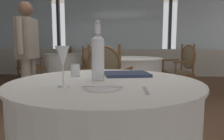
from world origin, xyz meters
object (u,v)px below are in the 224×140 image
(menu_book, at_px, (127,74))
(dining_chair_2_0, at_px, (64,59))
(side_plate, at_px, (102,88))
(dining_chair_3_2, at_px, (107,77))
(dining_chair_2_2, at_px, (97,62))
(diner_person_1, at_px, (28,50))
(dining_chair_2_1, at_px, (26,63))
(dining_chair_3_1, at_px, (94,65))
(dining_chair_3_0, at_px, (182,67))
(water_bottle, at_px, (98,56))
(wine_glass, at_px, (63,58))
(water_tumbler, at_px, (75,70))

(menu_book, distance_m, dining_chair_2_0, 4.95)
(side_plate, distance_m, dining_chair_3_2, 1.59)
(dining_chair_2_2, bearing_deg, dining_chair_3_2, 115.80)
(diner_person_1, bearing_deg, dining_chair_2_1, -62.79)
(dining_chair_2_2, bearing_deg, diner_person_1, 84.34)
(dining_chair_3_1, xyz_separation_m, diner_person_1, (-0.76, -1.40, 0.35))
(side_plate, distance_m, dining_chair_2_1, 4.10)
(diner_person_1, bearing_deg, dining_chair_3_2, 163.77)
(dining_chair_3_0, bearing_deg, dining_chair_3_2, 30.00)
(dining_chair_2_0, bearing_deg, side_plate, 3.75)
(water_bottle, distance_m, dining_chair_3_0, 2.85)
(wine_glass, distance_m, dining_chair_2_2, 3.90)
(menu_book, distance_m, dining_chair_3_1, 2.91)
(water_tumbler, bearing_deg, dining_chair_3_0, 60.13)
(water_tumbler, relative_size, diner_person_1, 0.05)
(wine_glass, distance_m, water_tumbler, 0.39)
(wine_glass, bearing_deg, dining_chair_3_2, 86.76)
(water_tumbler, bearing_deg, side_plate, -59.32)
(side_plate, bearing_deg, dining_chair_3_1, 99.87)
(dining_chair_2_0, xyz_separation_m, dining_chair_3_1, (1.19, -1.75, -0.01))
(wine_glass, height_order, dining_chair_3_0, dining_chair_3_0)
(menu_book, bearing_deg, dining_chair_2_0, 101.94)
(dining_chair_3_0, bearing_deg, water_bottle, 50.31)
(water_bottle, height_order, diner_person_1, diner_person_1)
(dining_chair_3_0, bearing_deg, wine_glass, 49.45)
(menu_book, height_order, diner_person_1, diner_person_1)
(menu_book, relative_size, dining_chair_3_2, 0.32)
(menu_book, bearing_deg, water_tumbler, -179.10)
(wine_glass, distance_m, dining_chair_2_1, 3.96)
(wine_glass, relative_size, dining_chair_2_2, 0.22)
(dining_chair_3_1, bearing_deg, side_plate, -34.70)
(water_bottle, bearing_deg, dining_chair_2_0, 109.59)
(water_tumbler, relative_size, dining_chair_3_2, 0.09)
(dining_chair_2_0, bearing_deg, diner_person_1, -7.66)
(water_tumbler, distance_m, dining_chair_3_1, 2.92)
(dining_chair_2_0, distance_m, dining_chair_3_0, 3.66)
(water_bottle, relative_size, dining_chair_3_2, 0.38)
(wine_glass, xyz_separation_m, dining_chair_2_0, (-1.55, 5.01, -0.35))
(water_tumbler, height_order, dining_chair_3_0, dining_chair_3_0)
(side_plate, bearing_deg, wine_glass, 169.90)
(side_plate, relative_size, menu_book, 0.56)
(water_bottle, distance_m, dining_chair_2_0, 5.10)
(dining_chair_2_0, height_order, diner_person_1, diner_person_1)
(dining_chair_3_0, relative_size, diner_person_1, 0.63)
(dining_chair_3_0, bearing_deg, side_plate, 53.38)
(side_plate, distance_m, wine_glass, 0.26)
(wine_glass, bearing_deg, side_plate, -10.10)
(menu_book, bearing_deg, dining_chair_3_0, 55.93)
(side_plate, bearing_deg, dining_chair_2_0, 109.25)
(water_tumbler, bearing_deg, water_bottle, -38.98)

